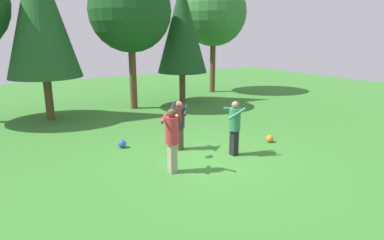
{
  "coord_description": "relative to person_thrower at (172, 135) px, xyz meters",
  "views": [
    {
      "loc": [
        -5.4,
        -7.62,
        3.58
      ],
      "look_at": [
        -0.21,
        0.6,
        1.05
      ],
      "focal_mm": 31.17,
      "sensor_mm": 36.0,
      "label": 1
    }
  ],
  "objects": [
    {
      "name": "ball_blue",
      "position": [
        -0.42,
        2.59,
        -0.91
      ],
      "size": [
        0.26,
        0.26,
        0.26
      ],
      "primitive_type": "sphere",
      "color": "blue",
      "rests_on": "ground_plane"
    },
    {
      "name": "ball_orange",
      "position": [
        4.02,
        0.45,
        -0.91
      ],
      "size": [
        0.25,
        0.25,
        0.25
      ],
      "primitive_type": "sphere",
      "color": "orange",
      "rests_on": "ground_plane"
    },
    {
      "name": "tree_far_right",
      "position": [
        8.29,
        9.75,
        3.74
      ],
      "size": [
        3.96,
        3.96,
        6.78
      ],
      "color": "brown",
      "rests_on": "ground_plane"
    },
    {
      "name": "tree_left",
      "position": [
        -1.67,
        7.78,
        3.38
      ],
      "size": [
        2.96,
        2.96,
        7.06
      ],
      "color": "brown",
      "rests_on": "ground_plane"
    },
    {
      "name": "frisbee",
      "position": [
        0.58,
        0.84,
        0.22
      ],
      "size": [
        0.29,
        0.28,
        0.14
      ],
      "color": "yellow"
    },
    {
      "name": "tree_right",
      "position": [
        5.08,
        8.05,
        2.83
      ],
      "size": [
        2.59,
        2.59,
        6.19
      ],
      "color": "brown",
      "rests_on": "ground_plane"
    },
    {
      "name": "tree_center",
      "position": [
        2.21,
        7.87,
        3.54
      ],
      "size": [
        3.8,
        3.8,
        6.5
      ],
      "color": "brown",
      "rests_on": "ground_plane"
    },
    {
      "name": "person_catcher",
      "position": [
        1.07,
        1.47,
        -0.11
      ],
      "size": [
        0.71,
        0.72,
        1.57
      ],
      "rotation": [
        0.0,
        0.0,
        -2.23
      ],
      "color": "#4C382D",
      "rests_on": "ground_plane"
    },
    {
      "name": "ground_plane",
      "position": [
        1.44,
        0.38,
        -1.04
      ],
      "size": [
        40.0,
        40.0,
        0.0
      ],
      "primitive_type": "plane",
      "color": "#387A2D"
    },
    {
      "name": "person_thrower",
      "position": [
        0.0,
        0.0,
        0.0
      ],
      "size": [
        0.67,
        0.68,
        1.91
      ],
      "rotation": [
        0.0,
        0.0,
        0.96
      ],
      "color": "gray",
      "rests_on": "ground_plane"
    },
    {
      "name": "person_bystander",
      "position": [
        2.21,
        0.15,
        -0.05
      ],
      "size": [
        0.7,
        0.66,
        1.66
      ],
      "rotation": [
        0.0,
        0.0,
        2.74
      ],
      "color": "black",
      "rests_on": "ground_plane"
    }
  ]
}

